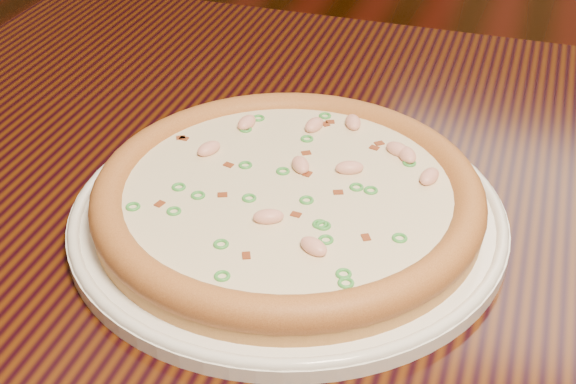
% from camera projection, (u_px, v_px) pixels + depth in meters
% --- Properties ---
extents(hero_table, '(1.20, 0.80, 0.75)m').
position_uv_depth(hero_table, '(428.00, 301.00, 0.74)').
color(hero_table, black).
rests_on(hero_table, ground).
extents(plate, '(0.36, 0.36, 0.02)m').
position_uv_depth(plate, '(288.00, 213.00, 0.67)').
color(plate, white).
rests_on(plate, hero_table).
extents(pizza, '(0.32, 0.32, 0.03)m').
position_uv_depth(pizza, '(288.00, 195.00, 0.66)').
color(pizza, tan).
rests_on(pizza, plate).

